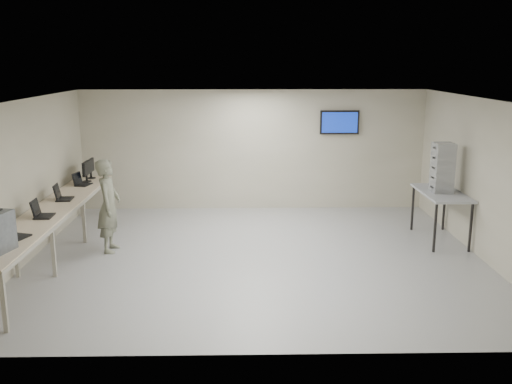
{
  "coord_description": "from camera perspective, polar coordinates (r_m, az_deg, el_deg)",
  "views": [
    {
      "loc": [
        -0.2,
        -9.71,
        3.43
      ],
      "look_at": [
        0.0,
        0.2,
        1.15
      ],
      "focal_mm": 40.0,
      "sensor_mm": 36.0,
      "label": 1
    }
  ],
  "objects": [
    {
      "name": "side_table",
      "position": [
        11.56,
        18.06,
        -0.33
      ],
      "size": [
        0.76,
        1.62,
        0.97
      ],
      "color": "#9D9FA3",
      "rests_on": "ground"
    },
    {
      "name": "workbench",
      "position": [
        10.61,
        -19.74,
        -2.03
      ],
      "size": [
        0.76,
        6.0,
        0.9
      ],
      "color": "beige",
      "rests_on": "ground"
    },
    {
      "name": "monitor_far",
      "position": [
        13.08,
        -16.21,
        2.44
      ],
      "size": [
        0.19,
        0.44,
        0.43
      ],
      "color": "black",
      "rests_on": "workbench"
    },
    {
      "name": "room",
      "position": [
        9.98,
        0.21,
        1.28
      ],
      "size": [
        8.01,
        7.01,
        2.81
      ],
      "color": "#BDBDBD",
      "rests_on": "ground"
    },
    {
      "name": "storage_bins",
      "position": [
        11.45,
        18.16,
        2.33
      ],
      "size": [
        0.36,
        0.4,
        0.95
      ],
      "color": "#A3A5A7",
      "rests_on": "side_table"
    },
    {
      "name": "laptop_3",
      "position": [
        12.44,
        -17.12,
        0.97
      ],
      "size": [
        0.35,
        0.39,
        0.27
      ],
      "rotation": [
        0.0,
        0.0,
        -0.22
      ],
      "color": "black",
      "rests_on": "workbench"
    },
    {
      "name": "laptop_2",
      "position": [
        11.25,
        -18.87,
        -0.36
      ],
      "size": [
        0.33,
        0.4,
        0.29
      ],
      "rotation": [
        0.0,
        0.0,
        0.07
      ],
      "color": "black",
      "rests_on": "workbench"
    },
    {
      "name": "laptop_1",
      "position": [
        10.13,
        -20.75,
        -1.94
      ],
      "size": [
        0.32,
        0.39,
        0.29
      ],
      "rotation": [
        0.0,
        0.0,
        0.04
      ],
      "color": "black",
      "rests_on": "workbench"
    },
    {
      "name": "laptop_0",
      "position": [
        9.08,
        -23.24,
        -3.82
      ],
      "size": [
        0.42,
        0.45,
        0.3
      ],
      "rotation": [
        0.0,
        0.0,
        -0.32
      ],
      "color": "black",
      "rests_on": "workbench"
    },
    {
      "name": "monitor_near",
      "position": [
        12.74,
        -16.62,
        2.17
      ],
      "size": [
        0.2,
        0.45,
        0.44
      ],
      "color": "black",
      "rests_on": "workbench"
    },
    {
      "name": "soldier",
      "position": [
        10.73,
        -14.5,
        -1.34
      ],
      "size": [
        0.41,
        0.63,
        1.72
      ],
      "primitive_type": "imported",
      "rotation": [
        0.0,
        0.0,
        1.57
      ],
      "color": "#5F6A4D",
      "rests_on": "ground"
    }
  ]
}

